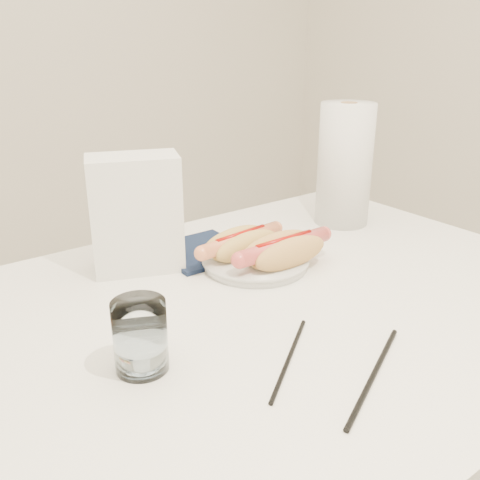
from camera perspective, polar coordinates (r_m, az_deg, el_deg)
table at (r=0.87m, az=0.42°, el=-10.78°), size 1.20×0.80×0.75m
plate at (r=0.99m, az=1.64°, el=-2.39°), size 0.23×0.23×0.02m
hotdog_left at (r=0.99m, az=0.09°, el=-0.41°), size 0.19×0.09×0.05m
hotdog_right at (r=0.95m, az=4.67°, el=-1.13°), size 0.20×0.08×0.05m
water_glass at (r=0.70m, az=-10.51°, el=-9.96°), size 0.07×0.07×0.10m
chopstick_near at (r=0.73m, az=5.22°, el=-12.32°), size 0.16×0.12×0.01m
chopstick_far at (r=0.71m, az=13.97°, el=-13.63°), size 0.21×0.11×0.01m
napkin_box at (r=0.96m, az=-10.96°, el=2.74°), size 0.18×0.14×0.21m
navy_napkin at (r=1.05m, az=-4.14°, el=-1.16°), size 0.16×0.16×0.01m
paper_towel_roll at (r=1.20m, az=11.02°, el=7.82°), size 0.13×0.13×0.26m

